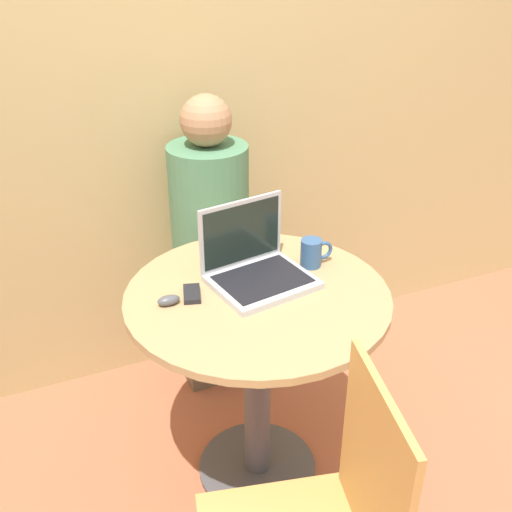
# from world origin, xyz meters

# --- Properties ---
(ground_plane) EXTENTS (12.00, 12.00, 0.00)m
(ground_plane) POSITION_xyz_m (0.00, 0.00, 0.00)
(ground_plane) COLOR #B26042
(back_wall) EXTENTS (7.00, 0.05, 2.60)m
(back_wall) POSITION_xyz_m (0.00, 0.80, 1.30)
(back_wall) COLOR tan
(back_wall) RESTS_ON ground_plane
(round_table) EXTENTS (0.82, 0.82, 0.77)m
(round_table) POSITION_xyz_m (0.00, 0.00, 0.57)
(round_table) COLOR #4C4C51
(round_table) RESTS_ON ground_plane
(laptop) EXTENTS (0.34, 0.30, 0.24)m
(laptop) POSITION_xyz_m (0.03, 0.08, 0.82)
(laptop) COLOR #B7B7BC
(laptop) RESTS_ON round_table
(cell_phone) EXTENTS (0.08, 0.11, 0.02)m
(cell_phone) POSITION_xyz_m (-0.19, 0.06, 0.77)
(cell_phone) COLOR black
(cell_phone) RESTS_ON round_table
(computer_mouse) EXTENTS (0.07, 0.04, 0.03)m
(computer_mouse) POSITION_xyz_m (-0.27, 0.04, 0.78)
(computer_mouse) COLOR #4C4C51
(computer_mouse) RESTS_ON round_table
(coffee_cup) EXTENTS (0.12, 0.07, 0.09)m
(coffee_cup) POSITION_xyz_m (0.23, 0.09, 0.81)
(coffee_cup) COLOR #335684
(coffee_cup) RESTS_ON round_table
(person_seated) EXTENTS (0.31, 0.48, 1.24)m
(person_seated) POSITION_xyz_m (0.05, 0.65, 0.52)
(person_seated) COLOR brown
(person_seated) RESTS_ON ground_plane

